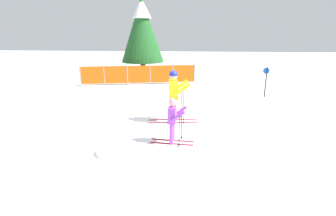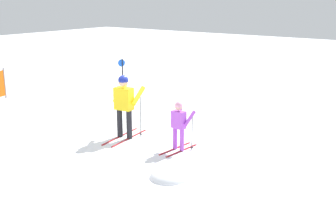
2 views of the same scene
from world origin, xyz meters
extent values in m
plane|color=white|center=(0.00, 0.00, 0.00)|extent=(60.00, 60.00, 0.00)
cube|color=maroon|center=(-0.16, 0.13, 0.01)|extent=(1.61, 0.25, 0.02)
cube|color=maroon|center=(-0.12, -0.17, 0.01)|extent=(1.61, 0.25, 0.02)
cylinder|color=black|center=(-0.16, 0.13, 0.40)|extent=(0.15, 0.15, 0.77)
cylinder|color=black|center=(-0.12, -0.17, 0.40)|extent=(0.15, 0.15, 0.77)
cube|color=yellow|center=(-0.14, -0.02, 1.08)|extent=(0.33, 0.51, 0.60)
cylinder|color=yellow|center=(0.07, 0.31, 1.15)|extent=(0.58, 0.19, 0.45)
cylinder|color=yellow|center=(0.15, -0.28, 1.15)|extent=(0.58, 0.19, 0.45)
sphere|color=#D8AD8C|center=(-0.14, -0.02, 1.54)|extent=(0.26, 0.26, 0.26)
sphere|color=navy|center=(-0.14, -0.02, 1.58)|extent=(0.27, 0.27, 0.27)
cylinder|color=black|center=(0.12, 0.34, 0.60)|extent=(0.02, 0.02, 1.19)
cylinder|color=black|center=(0.12, 0.34, 0.06)|extent=(0.07, 0.07, 0.01)
cylinder|color=black|center=(0.21, -0.30, 0.60)|extent=(0.02, 0.02, 1.19)
cylinder|color=black|center=(0.21, -0.30, 0.06)|extent=(0.07, 0.07, 0.01)
cube|color=maroon|center=(-0.05, -1.62, 0.01)|extent=(1.17, 0.15, 0.02)
cube|color=maroon|center=(-0.07, -1.84, 0.01)|extent=(1.17, 0.15, 0.02)
cylinder|color=#B24CD8|center=(-0.05, -1.62, 0.30)|extent=(0.11, 0.11, 0.55)
cylinder|color=#B24CD8|center=(-0.07, -1.84, 0.30)|extent=(0.11, 0.11, 0.55)
cube|color=#B24CD8|center=(-0.06, -1.73, 0.79)|extent=(0.23, 0.36, 0.43)
cylinder|color=#B24CD8|center=(0.13, -1.53, 0.82)|extent=(0.41, 0.12, 0.34)
cylinder|color=#B24CD8|center=(0.09, -1.96, 0.82)|extent=(0.41, 0.12, 0.34)
sphere|color=#D8AD8C|center=(-0.06, -1.73, 1.11)|extent=(0.18, 0.18, 0.18)
sphere|color=pink|center=(-0.06, -1.73, 1.15)|extent=(0.19, 0.19, 0.19)
cylinder|color=black|center=(0.18, -1.50, 0.43)|extent=(0.02, 0.02, 0.86)
cylinder|color=black|center=(0.18, -1.50, 0.06)|extent=(0.07, 0.07, 0.01)
cylinder|color=black|center=(0.13, -2.00, 0.43)|extent=(0.02, 0.02, 0.86)
cylinder|color=black|center=(0.13, -2.00, 0.06)|extent=(0.07, 0.07, 0.01)
cylinder|color=gray|center=(-5.54, 5.45, 0.57)|extent=(0.06, 0.06, 1.14)
cylinder|color=gray|center=(-4.29, 5.70, 0.57)|extent=(0.06, 0.06, 1.14)
cylinder|color=gray|center=(-3.05, 5.95, 0.57)|extent=(0.06, 0.06, 1.14)
cylinder|color=gray|center=(-1.81, 6.19, 0.57)|extent=(0.06, 0.06, 1.14)
cylinder|color=gray|center=(-0.57, 6.44, 0.57)|extent=(0.06, 0.06, 1.14)
cylinder|color=gray|center=(0.68, 6.69, 0.57)|extent=(0.06, 0.06, 1.14)
cube|color=#E45A10|center=(-4.91, 5.58, 0.57)|extent=(1.25, 0.28, 0.96)
cube|color=#E45A10|center=(-3.67, 5.82, 0.57)|extent=(1.25, 0.28, 0.96)
cube|color=#E45A10|center=(-2.43, 6.07, 0.57)|extent=(1.25, 0.28, 0.96)
cube|color=#E45A10|center=(-1.19, 6.32, 0.57)|extent=(1.25, 0.28, 0.96)
cube|color=#E45A10|center=(0.06, 6.56, 0.57)|extent=(1.25, 0.28, 0.96)
cylinder|color=#4C3823|center=(-2.54, 8.15, 0.52)|extent=(0.33, 0.33, 1.03)
cone|color=#205924|center=(-2.54, 8.15, 2.96)|extent=(2.63, 2.63, 3.86)
cone|color=white|center=(-2.54, 8.15, 4.20)|extent=(1.18, 1.18, 1.16)
cylinder|color=black|center=(3.81, 3.60, 0.68)|extent=(0.05, 0.05, 1.37)
cylinder|color=blue|center=(3.78, 3.62, 1.21)|extent=(0.25, 0.16, 0.28)
ellipsoid|color=white|center=(-1.43, -2.50, 0.00)|extent=(1.02, 0.87, 0.41)
camera|label=1|loc=(0.34, -8.29, 2.93)|focal=28.00mm
camera|label=2|loc=(-8.17, -7.33, 3.71)|focal=45.00mm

